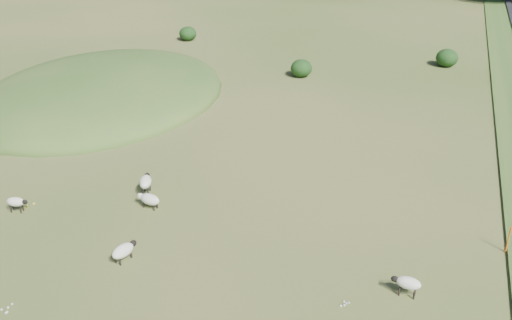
{
  "coord_description": "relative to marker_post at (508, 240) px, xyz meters",
  "views": [
    {
      "loc": [
        10.15,
        -19.87,
        13.43
      ],
      "look_at": [
        2.0,
        4.0,
        1.0
      ],
      "focal_mm": 40.0,
      "sensor_mm": 36.0,
      "label": 1
    }
  ],
  "objects": [
    {
      "name": "sheep_3",
      "position": [
        -15.96,
        -0.4,
        0.04
      ],
      "size": [
        0.88,
        1.31,
        0.91
      ],
      "rotation": [
        0.0,
        0.0,
        1.93
      ],
      "color": "beige",
      "rests_on": "ground"
    },
    {
      "name": "shrubs",
      "position": [
        -13.38,
        23.89,
        0.07
      ],
      "size": [
        24.67,
        8.71,
        1.41
      ],
      "color": "black",
      "rests_on": "ground"
    },
    {
      "name": "marker_post",
      "position": [
        0.0,
        0.0,
        0.0
      ],
      "size": [
        0.06,
        0.06,
        1.2
      ],
      "primitive_type": "cylinder",
      "color": "#D8590C",
      "rests_on": "ground"
    },
    {
      "name": "mound",
      "position": [
        -25.54,
        10.77,
        -0.6
      ],
      "size": [
        16.0,
        20.0,
        4.0
      ],
      "primitive_type": "ellipsoid",
      "color": "#33561E",
      "rests_on": "ground"
    },
    {
      "name": "sheep_2",
      "position": [
        -3.53,
        -3.99,
        -0.05
      ],
      "size": [
        1.1,
        0.53,
        0.78
      ],
      "rotation": [
        0.0,
        0.0,
        3.07
      ],
      "color": "beige",
      "rests_on": "ground"
    },
    {
      "name": "sheep_4",
      "position": [
        -14.21,
        -5.4,
        -0.15
      ],
      "size": [
        0.79,
        1.28,
        0.71
      ],
      "rotation": [
        0.0,
        0.0,
        1.29
      ],
      "color": "beige",
      "rests_on": "ground"
    },
    {
      "name": "sheep_0",
      "position": [
        -20.64,
        -3.76,
        -0.1
      ],
      "size": [
        1.03,
        0.58,
        0.72
      ],
      "rotation": [
        0.0,
        0.0,
        0.18
      ],
      "color": "beige",
      "rests_on": "ground"
    },
    {
      "name": "ground",
      "position": [
        -13.54,
        18.77,
        -0.6
      ],
      "size": [
        160.0,
        160.0,
        0.0
      ],
      "primitive_type": "plane",
      "color": "#315019",
      "rests_on": "ground"
    },
    {
      "name": "sheep_1",
      "position": [
        -15.18,
        -1.52,
        -0.16
      ],
      "size": [
        1.25,
        0.69,
        0.7
      ],
      "rotation": [
        0.0,
        0.0,
        2.97
      ],
      "color": "beige",
      "rests_on": "ground"
    }
  ]
}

